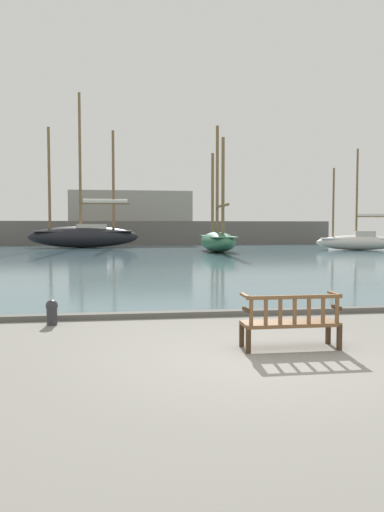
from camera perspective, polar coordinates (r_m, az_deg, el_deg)
ground_plane at (r=7.77m, az=8.55°, el=-11.74°), size 160.00×160.00×0.00m
harbor_water at (r=51.27m, az=-5.77°, el=1.14°), size 100.00×80.00×0.08m
quay_edge_kerb at (r=11.42m, az=2.94°, el=-6.53°), size 40.00×0.30×0.12m
park_bench at (r=8.45m, az=11.22°, el=-7.28°), size 1.60×0.53×0.92m
sailboat_outer_starboard at (r=38.89m, az=2.94°, el=1.92°), size 2.51×8.19×9.74m
sailboat_nearest_starboard at (r=43.60m, az=18.49°, el=1.67°), size 7.02×3.50×8.34m
sailboat_mid_port at (r=47.41m, az=-12.21°, el=2.51°), size 10.13×2.75×14.19m
mooring_bollard at (r=10.70m, az=-15.72°, el=-6.07°), size 0.25×0.25×0.52m
far_breakwater at (r=54.57m, az=-6.18°, el=3.36°), size 42.10×2.40×5.89m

